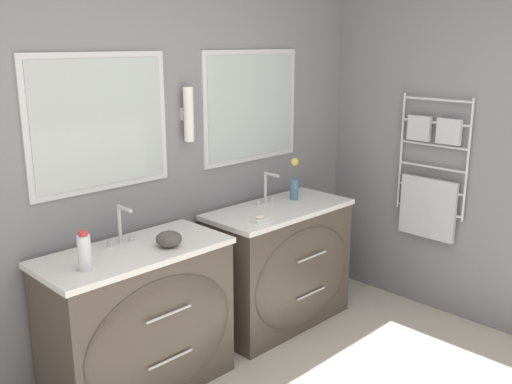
# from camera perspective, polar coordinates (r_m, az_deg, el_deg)

# --- Properties ---
(wall_back) EXTENTS (5.68, 0.14, 2.60)m
(wall_back) POSITION_cam_1_polar(r_m,az_deg,el_deg) (3.47, -13.01, 3.14)
(wall_back) COLOR slate
(wall_back) RESTS_ON ground_plane
(wall_right) EXTENTS (0.13, 3.74, 2.60)m
(wall_right) POSITION_cam_1_polar(r_m,az_deg,el_deg) (4.32, 19.05, 4.78)
(wall_right) COLOR slate
(wall_right) RESTS_ON ground_plane
(vanity_left) EXTENTS (1.07, 0.57, 0.87)m
(vanity_left) POSITION_cam_1_polar(r_m,az_deg,el_deg) (3.39, -11.39, -12.62)
(vanity_left) COLOR #4C4238
(vanity_left) RESTS_ON ground_plane
(vanity_right) EXTENTS (1.07, 0.57, 0.87)m
(vanity_right) POSITION_cam_1_polar(r_m,az_deg,el_deg) (4.09, 2.61, -7.42)
(vanity_right) COLOR #4C4238
(vanity_right) RESTS_ON ground_plane
(faucet_left) EXTENTS (0.17, 0.14, 0.23)m
(faucet_left) POSITION_cam_1_polar(r_m,az_deg,el_deg) (3.30, -13.33, -3.21)
(faucet_left) COLOR silver
(faucet_left) RESTS_ON vanity_left
(faucet_right) EXTENTS (0.17, 0.14, 0.23)m
(faucet_right) POSITION_cam_1_polar(r_m,az_deg,el_deg) (4.02, 1.11, 0.40)
(faucet_right) COLOR silver
(faucet_right) RESTS_ON vanity_right
(toiletry_bottle) EXTENTS (0.07, 0.07, 0.21)m
(toiletry_bottle) POSITION_cam_1_polar(r_m,az_deg,el_deg) (2.99, -16.78, -5.77)
(toiletry_bottle) COLOR silver
(toiletry_bottle) RESTS_ON vanity_left
(amenity_bowl) EXTENTS (0.15, 0.15, 0.09)m
(amenity_bowl) POSITION_cam_1_polar(r_m,az_deg,el_deg) (3.24, -8.71, -4.67)
(amenity_bowl) COLOR #4C4742
(amenity_bowl) RESTS_ON vanity_left
(flower_vase) EXTENTS (0.06, 0.06, 0.31)m
(flower_vase) POSITION_cam_1_polar(r_m,az_deg,el_deg) (4.14, 3.85, 0.91)
(flower_vase) COLOR teal
(flower_vase) RESTS_ON vanity_right
(soap_dish) EXTENTS (0.11, 0.08, 0.04)m
(soap_dish) POSITION_cam_1_polar(r_m,az_deg,el_deg) (3.64, 0.38, -2.75)
(soap_dish) COLOR white
(soap_dish) RESTS_ON vanity_right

